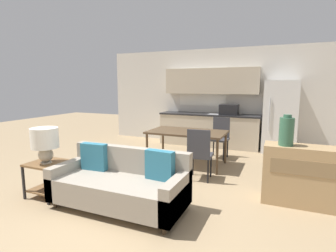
# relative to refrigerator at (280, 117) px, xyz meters

# --- Properties ---
(ground_plane) EXTENTS (20.00, 20.00, 0.00)m
(ground_plane) POSITION_rel_refrigerator_xyz_m (-1.82, -4.24, -0.90)
(ground_plane) COLOR #9E8460
(wall_back) EXTENTS (6.40, 0.07, 2.70)m
(wall_back) POSITION_rel_refrigerator_xyz_m (-1.83, 0.38, 0.46)
(wall_back) COLOR silver
(wall_back) RESTS_ON ground_plane
(kitchen_counter) EXTENTS (2.76, 0.65, 2.15)m
(kitchen_counter) POSITION_rel_refrigerator_xyz_m (-1.81, 0.08, -0.06)
(kitchen_counter) COLOR beige
(kitchen_counter) RESTS_ON ground_plane
(refrigerator) EXTENTS (0.79, 0.70, 1.80)m
(refrigerator) POSITION_rel_refrigerator_xyz_m (0.00, 0.00, 0.00)
(refrigerator) COLOR white
(refrigerator) RESTS_ON ground_plane
(dining_table) EXTENTS (1.61, 0.93, 0.72)m
(dining_table) POSITION_rel_refrigerator_xyz_m (-1.79, -1.90, -0.23)
(dining_table) COLOR brown
(dining_table) RESTS_ON ground_plane
(couch) EXTENTS (1.85, 0.80, 0.83)m
(couch) POSITION_rel_refrigerator_xyz_m (-1.97, -4.13, -0.57)
(couch) COLOR #3D2D1E
(couch) RESTS_ON ground_plane
(side_table) EXTENTS (0.52, 0.52, 0.53)m
(side_table) POSITION_rel_refrigerator_xyz_m (-3.20, -4.27, -0.54)
(side_table) COLOR brown
(side_table) RESTS_ON ground_plane
(table_lamp) EXTENTS (0.39, 0.39, 0.53)m
(table_lamp) POSITION_rel_refrigerator_xyz_m (-3.18, -4.30, -0.03)
(table_lamp) COLOR #B2A893
(table_lamp) RESTS_ON side_table
(credenza) EXTENTS (0.99, 0.42, 0.85)m
(credenza) POSITION_rel_refrigerator_xyz_m (0.31, -3.08, -0.47)
(credenza) COLOR tan
(credenza) RESTS_ON ground_plane
(vase) EXTENTS (0.19, 0.19, 0.44)m
(vase) POSITION_rel_refrigerator_xyz_m (0.09, -3.13, 0.15)
(vase) COLOR #336047
(vase) RESTS_ON credenza
(dining_chair_near_right) EXTENTS (0.46, 0.46, 0.94)m
(dining_chair_near_right) POSITION_rel_refrigerator_xyz_m (-1.27, -2.72, -0.38)
(dining_chair_near_right) COLOR #38383D
(dining_chair_near_right) RESTS_ON ground_plane
(dining_chair_far_right) EXTENTS (0.45, 0.45, 0.94)m
(dining_chair_far_right) POSITION_rel_refrigerator_xyz_m (-1.27, -1.06, -0.38)
(dining_chair_far_right) COLOR #38383D
(dining_chair_far_right) RESTS_ON ground_plane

